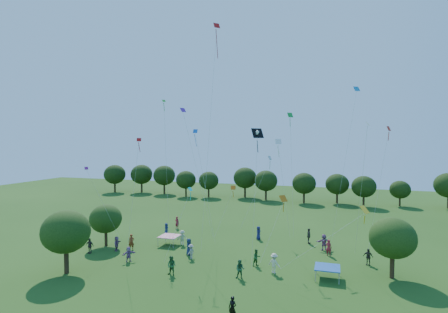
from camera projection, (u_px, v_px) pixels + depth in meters
near_tree_west at (66, 232)px, 32.75m from camera, size 4.46×4.46×5.98m
near_tree_north at (106, 219)px, 41.36m from camera, size 3.75×3.75×4.96m
near_tree_east at (393, 238)px, 31.63m from camera, size 4.08×4.08×5.52m
treeline at (276, 181)px, 73.45m from camera, size 88.01×8.77×6.77m
tent_red_stripe at (169, 236)px, 41.91m from camera, size 2.20×2.20×1.10m
tent_blue at (327, 268)px, 31.53m from camera, size 2.20×2.20×1.10m
man_in_black at (232, 308)px, 24.37m from camera, size 0.67×0.50×1.61m
crowd_person_0 at (189, 247)px, 38.18m from camera, size 0.57×0.93×1.80m
crowd_person_1 at (177, 222)px, 49.69m from camera, size 0.72×0.53×1.75m
crowd_person_2 at (172, 266)px, 32.42m from camera, size 0.91×0.54×1.78m
crowd_person_3 at (274, 263)px, 32.90m from camera, size 1.35×1.00×1.89m
crowd_person_4 at (368, 257)px, 35.07m from camera, size 1.07×0.77×1.66m
crowd_person_5 at (324, 242)px, 39.81m from camera, size 1.81×1.43×1.86m
crowd_person_6 at (258, 233)px, 44.15m from camera, size 0.54×0.88×1.69m
crowd_person_7 at (329, 248)px, 37.93m from camera, size 0.76×0.63×1.76m
crowd_person_8 at (257, 258)px, 34.83m from camera, size 0.90×0.88×1.66m
crowd_person_9 at (182, 238)px, 41.90m from camera, size 1.24×0.79×1.76m
crowd_person_10 at (309, 236)px, 42.36m from camera, size 0.63×1.15×1.87m
crowd_person_11 at (117, 244)px, 39.65m from camera, size 0.88×1.61×1.64m
crowd_person_12 at (166, 229)px, 46.58m from camera, size 0.85×0.76×1.52m
crowd_person_13 at (131, 242)px, 39.98m from camera, size 0.78×0.64×1.80m
crowd_person_14 at (240, 269)px, 31.57m from camera, size 0.87×0.50×1.72m
crowd_person_15 at (191, 252)px, 36.88m from camera, size 0.72×1.10×1.55m
crowd_person_16 at (90, 246)px, 38.75m from camera, size 1.00×0.49×1.68m
crowd_person_17 at (129, 254)px, 36.04m from camera, size 1.27×1.50×1.57m
pirate_kite at (257, 136)px, 33.65m from camera, size 1.24×4.39×12.41m
red_high_kite at (214, 70)px, 36.72m from camera, size 1.03×3.48×23.73m
small_kite_0 at (136, 166)px, 33.90m from camera, size 1.47×0.70×11.47m
small_kite_1 at (282, 204)px, 34.56m from camera, size 2.03×4.02×5.75m
small_kite_2 at (363, 166)px, 29.43m from camera, size 0.56×6.99×12.73m
small_kite_3 at (291, 135)px, 41.38m from camera, size 1.08×1.72×14.57m
small_kite_4 at (352, 118)px, 39.40m from camera, size 2.88×2.51×17.37m
small_kite_5 at (96, 189)px, 37.70m from camera, size 2.20×3.27×8.44m
small_kite_6 at (266, 168)px, 46.34m from camera, size 3.33×3.90×9.20m
small_kite_7 at (186, 202)px, 33.25m from camera, size 1.87×2.55×6.73m
small_kite_8 at (231, 193)px, 41.36m from camera, size 2.12×1.90×5.87m
small_kite_9 at (385, 152)px, 35.43m from camera, size 2.06×1.16×12.69m
small_kite_10 at (355, 217)px, 27.03m from camera, size 7.05×2.11×6.21m
small_kite_11 at (165, 137)px, 44.47m from camera, size 0.48×1.09×16.40m
small_kite_12 at (199, 155)px, 37.59m from camera, size 2.26×0.90×12.44m
small_kite_13 at (189, 136)px, 39.53m from camera, size 3.41×1.83×14.92m
small_kite_14 at (280, 156)px, 38.26m from camera, size 1.43×2.59×11.40m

